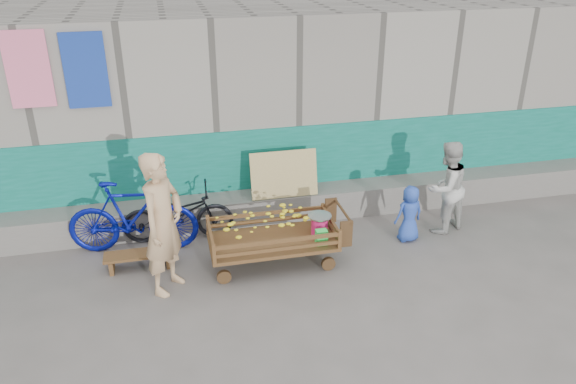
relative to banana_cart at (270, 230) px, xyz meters
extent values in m
plane|color=#5A5652|center=(0.14, -1.10, -0.52)|extent=(80.00, 80.00, 0.00)
cube|color=gray|center=(0.14, 3.00, 0.98)|extent=(12.00, 3.00, 3.00)
cube|color=#0D6851|center=(0.14, 1.49, 0.18)|extent=(12.00, 0.03, 1.40)
cube|color=#635F5A|center=(0.14, 1.25, -0.30)|extent=(12.00, 0.50, 0.45)
cube|color=tan|center=(0.44, 1.12, 0.28)|extent=(1.00, 0.19, 0.68)
cube|color=pink|center=(-2.86, 1.46, 1.93)|extent=(0.55, 0.03, 1.00)
cube|color=#1C3CA3|center=(-2.16, 1.46, 1.88)|extent=(0.55, 0.03, 1.00)
cube|color=brown|center=(0.03, 0.00, -0.18)|extent=(1.66, 0.83, 0.05)
cylinder|color=#3E2612|center=(-0.66, -0.30, -0.43)|extent=(0.18, 0.06, 0.18)
cube|color=brown|center=(-0.77, -0.39, -0.03)|extent=(0.05, 0.05, 0.26)
cylinder|color=#3E2612|center=(-0.66, 0.31, -0.43)|extent=(0.18, 0.06, 0.18)
cube|color=brown|center=(-0.77, 0.39, -0.03)|extent=(0.05, 0.05, 0.26)
cylinder|color=#3E2612|center=(0.72, -0.30, -0.43)|extent=(0.18, 0.06, 0.18)
cube|color=brown|center=(0.83, -0.39, -0.03)|extent=(0.05, 0.05, 0.26)
cylinder|color=#3E2612|center=(0.72, 0.31, -0.43)|extent=(0.18, 0.06, 0.18)
cube|color=brown|center=(0.83, 0.39, -0.03)|extent=(0.05, 0.05, 0.26)
cube|color=brown|center=(0.03, -0.39, -0.06)|extent=(1.60, 0.04, 0.05)
cube|color=brown|center=(0.03, -0.39, 0.05)|extent=(1.60, 0.04, 0.05)
cube|color=brown|center=(0.03, 0.39, -0.06)|extent=(1.60, 0.04, 0.05)
cube|color=brown|center=(0.03, 0.39, 0.05)|extent=(1.60, 0.04, 0.05)
cube|color=brown|center=(-0.77, 0.00, -0.06)|extent=(0.04, 0.77, 0.05)
cube|color=brown|center=(-0.77, 0.00, 0.05)|extent=(0.04, 0.77, 0.05)
cube|color=brown|center=(0.83, 0.00, -0.06)|extent=(0.04, 0.77, 0.05)
cube|color=brown|center=(0.83, 0.00, 0.05)|extent=(0.04, 0.77, 0.05)
cylinder|color=#3E2612|center=(1.00, 0.00, 0.17)|extent=(0.04, 0.74, 0.04)
cube|color=#3E2612|center=(0.93, 0.34, 0.01)|extent=(0.17, 0.04, 0.37)
cube|color=#3E2612|center=(0.93, -0.34, 0.01)|extent=(0.17, 0.04, 0.37)
ellipsoid|color=yellow|center=(-0.06, 0.00, 0.05)|extent=(1.20, 0.65, 0.41)
cylinder|color=#FF227B|center=(0.68, 0.00, -0.04)|extent=(0.22, 0.22, 0.24)
cylinder|color=silver|center=(0.68, 0.00, 0.09)|extent=(0.03, 0.03, 0.06)
cylinder|color=silver|center=(0.68, 0.00, 0.13)|extent=(0.31, 0.31, 0.02)
cube|color=#31F555|center=(0.63, -0.26, -0.04)|extent=(0.15, 0.11, 0.20)
cube|color=brown|center=(-1.70, 0.30, -0.31)|extent=(0.91, 0.27, 0.04)
cube|color=brown|center=(-2.07, 0.30, -0.43)|extent=(0.05, 0.25, 0.18)
cube|color=brown|center=(-1.34, 0.30, -0.43)|extent=(0.05, 0.25, 0.18)
imported|color=tan|center=(-1.34, -0.24, 0.38)|extent=(0.73, 0.79, 1.81)
imported|color=beige|center=(2.68, 0.37, 0.17)|extent=(0.83, 0.74, 1.39)
imported|color=blue|center=(2.06, 0.20, -0.10)|extent=(0.44, 0.32, 0.84)
imported|color=black|center=(-1.15, 0.95, -0.11)|extent=(1.59, 0.63, 0.82)
imported|color=#08118D|center=(-1.76, 0.78, 0.01)|extent=(1.82, 0.75, 1.06)
camera|label=1|loc=(-1.20, -6.30, 3.59)|focal=35.00mm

